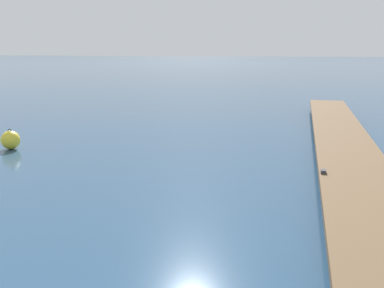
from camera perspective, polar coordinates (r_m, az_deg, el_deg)
The scene contains 2 objects.
floating_dock at distance 15.64m, azimuth 18.40°, elevation 0.38°, with size 2.23×23.19×0.53m.
mooring_buoy at distance 16.39m, azimuth -21.81°, elevation 0.47°, with size 0.63×0.63×0.70m.
Camera 1 is at (4.57, -0.84, 3.31)m, focal length 42.53 mm.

